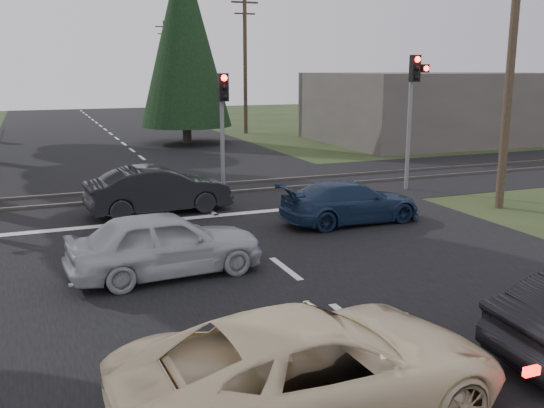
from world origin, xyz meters
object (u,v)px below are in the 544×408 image
traffic_signal_right (414,96)px  utility_pole_near (512,52)px  silver_car (165,244)px  traffic_signal_center (223,113)px  blue_sedan (350,202)px  cream_coupe (314,368)px  utility_pole_mid (245,61)px  utility_pole_far (165,64)px  dark_car_far (159,190)px

traffic_signal_right → utility_pole_near: 3.87m
utility_pole_near → silver_car: utility_pole_near is taller
traffic_signal_center → blue_sedan: traffic_signal_center is taller
utility_pole_near → blue_sedan: (-5.24, 0.06, -4.14)m
traffic_signal_right → cream_coupe: (-9.47, -11.90, -2.63)m
blue_sedan → utility_pole_mid: bearing=-13.8°
traffic_signal_center → utility_pole_far: (7.50, 44.32, 1.92)m
traffic_signal_center → utility_pole_near: bearing=-32.0°
traffic_signal_right → utility_pole_far: bearing=88.8°
utility_pole_near → silver_car: (-10.99, -2.44, -4.04)m
cream_coupe → silver_car: bearing=2.6°
cream_coupe → silver_car: silver_car is taller
traffic_signal_center → cream_coupe: bearing=-102.6°
traffic_signal_center → blue_sedan: bearing=-63.9°
utility_pole_near → utility_pole_far: same height
traffic_signal_right → dark_car_far: 9.42m
utility_pole_near → blue_sedan: 6.67m
traffic_signal_right → silver_car: bearing=-149.5°
traffic_signal_center → dark_car_far: bearing=-149.4°
traffic_signal_right → blue_sedan: (-4.28, -3.41, -2.73)m
utility_pole_near → dark_car_far: size_ratio=2.12×
utility_pole_mid → silver_car: (-10.99, -26.44, -4.04)m
traffic_signal_center → silver_car: size_ratio=1.02×
utility_pole_near → utility_pole_far: (0.00, 49.00, 0.00)m
utility_pole_far → blue_sedan: size_ratio=2.22×
utility_pole_near → utility_pole_far: size_ratio=1.00×
traffic_signal_center → traffic_signal_right: bearing=-10.4°
cream_coupe → silver_car: size_ratio=1.22×
utility_pole_far → cream_coupe: bearing=-100.3°
silver_car → blue_sedan: (5.75, 2.50, -0.10)m
blue_sedan → cream_coupe: bearing=147.1°
cream_coupe → traffic_signal_center: bearing=-15.4°
traffic_signal_right → traffic_signal_center: 6.68m
traffic_signal_right → cream_coupe: 15.43m
cream_coupe → traffic_signal_right: bearing=-41.3°
utility_pole_far → blue_sedan: (-5.24, -48.94, -4.14)m
traffic_signal_right → traffic_signal_center: traffic_signal_right is taller
utility_pole_near → utility_pole_mid: same height
dark_car_far → utility_pole_mid: bearing=-29.9°
traffic_signal_right → dark_car_far: bearing=-178.3°
traffic_signal_right → cream_coupe: bearing=-128.5°
utility_pole_mid → blue_sedan: size_ratio=2.22×
cream_coupe → utility_pole_near: bearing=-53.9°
blue_sedan → dark_car_far: dark_car_far is taller
utility_pole_far → silver_car: size_ratio=2.23×
traffic_signal_right → utility_pole_far: (0.95, 45.53, 1.41)m
utility_pole_mid → utility_pole_far: same height
utility_pole_far → traffic_signal_right: bearing=-91.2°
traffic_signal_center → dark_car_far: traffic_signal_center is taller
traffic_signal_center → utility_pole_far: bearing=80.4°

